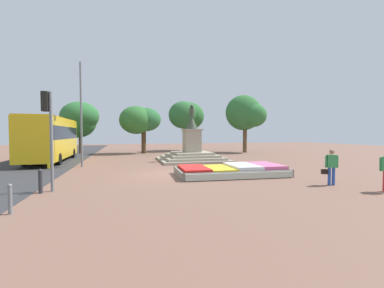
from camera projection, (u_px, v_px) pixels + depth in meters
name	position (u px, v px, depth m)	size (l,w,h in m)	color
ground_plane	(170.00, 174.00, 14.88)	(92.51, 92.51, 0.00)	brown
flower_planter	(232.00, 171.00, 14.54)	(6.23, 3.36, 0.59)	#38281C
statue_monument	(192.00, 152.00, 22.27)	(5.64, 5.64, 4.88)	gray
traffic_light_near_crossing	(48.00, 123.00, 10.36)	(0.41, 0.30, 4.05)	slate
banner_pole	(81.00, 111.00, 18.11)	(0.18, 0.75, 7.39)	slate
city_bus	(51.00, 137.00, 21.52)	(2.70, 10.28, 3.65)	gold
pedestrian_with_handbag	(331.00, 165.00, 11.72)	(0.69, 0.41, 1.64)	#264CA5
kerb_bollard_south	(10.00, 198.00, 7.49)	(0.12, 0.12, 0.90)	slate
kerb_bollard_mid_a	(40.00, 181.00, 10.12)	(0.17, 0.17, 0.96)	#2D2D33
park_tree_far_left	(78.00, 120.00, 30.35)	(4.70, 4.99, 6.10)	brown
park_tree_behind_statue	(140.00, 120.00, 30.41)	(4.89, 4.26, 5.62)	#4C3823
park_tree_far_right	(246.00, 114.00, 32.19)	(4.73, 4.60, 7.22)	brown
park_tree_street_side	(187.00, 116.00, 35.17)	(5.13, 5.17, 6.73)	#4C3823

